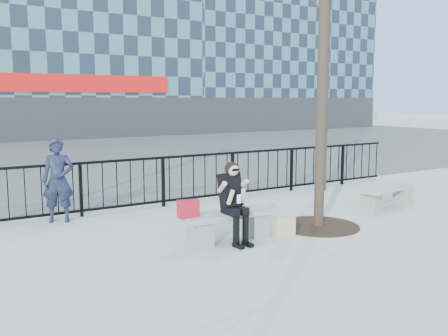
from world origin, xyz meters
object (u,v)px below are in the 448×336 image
bench_main (229,223)px  standing_man (58,180)px  seated_woman (234,203)px  bench_second (388,194)px

bench_main → standing_man: 3.52m
seated_woman → bench_second: bearing=6.8°
bench_second → seated_woman: seated_woman is taller
bench_second → bench_main: bearing=171.8°
bench_second → seated_woman: size_ratio=1.15×
bench_main → standing_man: size_ratio=1.02×
bench_second → standing_man: (-6.39, 2.45, 0.53)m
bench_main → seated_woman: bearing=-90.0°
bench_main → bench_second: 4.33m
bench_main → bench_second: bearing=4.7°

